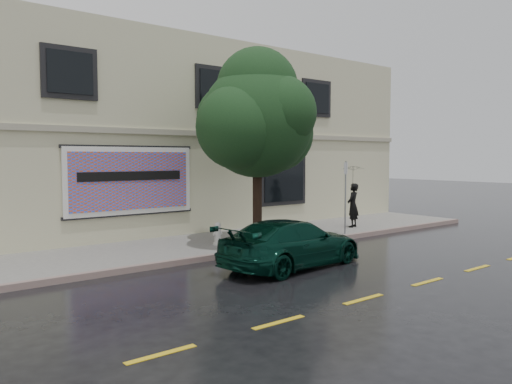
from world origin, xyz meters
TOP-DOWN VIEW (x-y plane):
  - ground at (0.00, 0.00)m, footprint 90.00×90.00m
  - sidewalk at (0.00, 3.25)m, footprint 20.00×3.50m
  - curb at (0.00, 1.50)m, footprint 20.00×0.18m
  - road_marking at (0.00, -3.50)m, footprint 19.00×0.12m
  - building at (0.00, 9.00)m, footprint 20.00×8.12m
  - billboard at (-3.20, 4.92)m, footprint 4.30×0.16m
  - car at (-1.35, -0.50)m, footprint 4.37×2.29m
  - pedestrian at (4.65, 2.65)m, footprint 0.71×0.59m
  - umbrella at (4.65, 2.65)m, footprint 1.11×1.11m
  - street_tree at (-0.32, 2.20)m, footprint 3.43×3.43m
  - fire_hydrant at (-1.50, 2.62)m, footprint 0.28×0.27m
  - sign_pole at (3.15, 1.70)m, footprint 0.29×0.13m

SIDE VIEW (x-z plane):
  - ground at x=0.00m, z-range 0.00..0.00m
  - road_marking at x=0.00m, z-range 0.00..0.01m
  - sidewalk at x=0.00m, z-range 0.00..0.15m
  - curb at x=0.00m, z-range -0.01..0.15m
  - fire_hydrant at x=-1.50m, z-range 0.14..0.83m
  - car at x=-1.35m, z-range 0.00..1.22m
  - pedestrian at x=4.65m, z-range 0.15..1.80m
  - sign_pole at x=3.15m, z-range 0.41..2.91m
  - billboard at x=-3.20m, z-range 0.95..3.15m
  - umbrella at x=4.65m, z-range 1.80..2.47m
  - building at x=0.00m, z-range 0.00..7.00m
  - street_tree at x=-0.32m, z-range 1.14..6.58m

